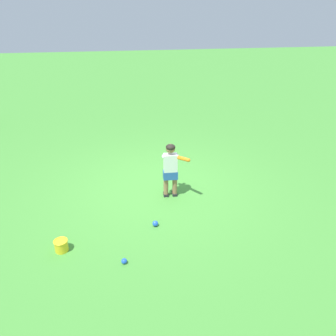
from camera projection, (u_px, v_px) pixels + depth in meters
name	position (u px, v px, depth m)	size (l,w,h in m)	color
ground_plane	(157.00, 188.00, 6.84)	(40.00, 40.00, 0.00)	#479338
child_batter	(171.00, 166.00, 6.28)	(0.48, 0.55, 1.08)	#232328
play_ball_midfield	(124.00, 261.00, 4.88)	(0.08, 0.08, 0.08)	blue
play_ball_behind_batter	(155.00, 224.00, 5.68)	(0.10, 0.10, 0.10)	blue
toy_bucket	(61.00, 245.00, 5.10)	(0.22, 0.22, 0.19)	yellow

